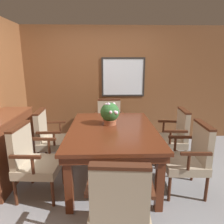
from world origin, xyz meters
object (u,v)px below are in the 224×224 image
at_px(chair_left_far, 50,136).
at_px(chair_left_near, 33,158).
at_px(chair_right_far, 174,135).
at_px(potted_plant, 110,113).
at_px(chair_head_near, 120,202).
at_px(dining_table, 112,134).
at_px(chair_right_near, 190,156).
at_px(sideboard_cabinet, 4,148).
at_px(chair_head_far, 109,121).

relative_size(chair_left_far, chair_left_near, 1.00).
xyz_separation_m(chair_right_far, potted_plant, (-1.08, -0.22, 0.45)).
xyz_separation_m(chair_head_near, potted_plant, (-0.05, 1.43, 0.45)).
bearing_deg(chair_head_near, chair_right_far, -117.27).
bearing_deg(dining_table, potted_plant, 100.44).
bearing_deg(chair_right_near, chair_left_far, -108.64).
height_order(chair_left_near, sideboard_cabinet, sideboard_cabinet).
bearing_deg(dining_table, chair_left_near, -158.68).
height_order(chair_left_far, chair_head_near, same).
relative_size(dining_table, chair_left_far, 1.82).
bearing_deg(chair_left_far, sideboard_cabinet, 120.93).
height_order(dining_table, chair_right_near, chair_right_near).
bearing_deg(sideboard_cabinet, chair_right_near, -8.66).
distance_m(chair_head_near, chair_right_near, 1.32).
xyz_separation_m(chair_head_near, sideboard_cabinet, (-1.62, 1.27, -0.03)).
bearing_deg(chair_head_near, chair_left_near, -34.38).
xyz_separation_m(chair_left_far, sideboard_cabinet, (-0.58, -0.39, -0.03)).
relative_size(chair_left_far, chair_head_far, 1.00).
bearing_deg(dining_table, sideboard_cabinet, 179.70).
distance_m(chair_head_near, chair_left_near, 1.36).
xyz_separation_m(chair_left_far, chair_left_near, (-0.01, -0.80, 0.00)).
bearing_deg(chair_left_near, chair_left_far, 3.57).
relative_size(dining_table, potted_plant, 4.95).
xyz_separation_m(dining_table, chair_left_far, (-1.02, 0.39, -0.17)).
xyz_separation_m(chair_left_far, chair_head_far, (1.00, 0.86, 0.00)).
xyz_separation_m(dining_table, chair_right_far, (1.05, 0.39, -0.17)).
bearing_deg(sideboard_cabinet, potted_plant, 5.84).
xyz_separation_m(chair_head_far, chair_right_near, (1.03, -1.64, 0.00)).
relative_size(dining_table, chair_head_near, 1.82).
xyz_separation_m(chair_head_near, chair_left_near, (-1.05, 0.86, 0.00)).
bearing_deg(chair_left_near, chair_head_near, -125.03).
distance_m(chair_head_near, chair_right_far, 1.94).
height_order(chair_right_far, chair_right_near, same).
distance_m(chair_left_far, chair_head_far, 1.32).
bearing_deg(potted_plant, sideboard_cabinet, -174.16).
bearing_deg(chair_left_far, chair_right_far, -93.07).
xyz_separation_m(chair_head_near, chair_right_near, (0.99, 0.87, 0.00)).
distance_m(chair_head_far, potted_plant, 1.17).
bearing_deg(chair_right_far, chair_head_near, -27.20).
height_order(chair_right_far, chair_head_far, same).
distance_m(dining_table, chair_head_far, 1.26).
bearing_deg(chair_right_far, chair_left_near, -64.46).
bearing_deg(chair_head_far, dining_table, -90.23).
height_order(chair_right_near, potted_plant, potted_plant).
xyz_separation_m(dining_table, chair_head_far, (-0.02, 1.25, -0.17)).
bearing_deg(chair_right_far, chair_left_far, -85.42).
height_order(dining_table, chair_head_far, chair_head_far).
distance_m(chair_left_near, sideboard_cabinet, 0.70).
bearing_deg(chair_left_near, chair_right_far, -65.18).
bearing_deg(chair_left_near, chair_head_far, -27.29).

